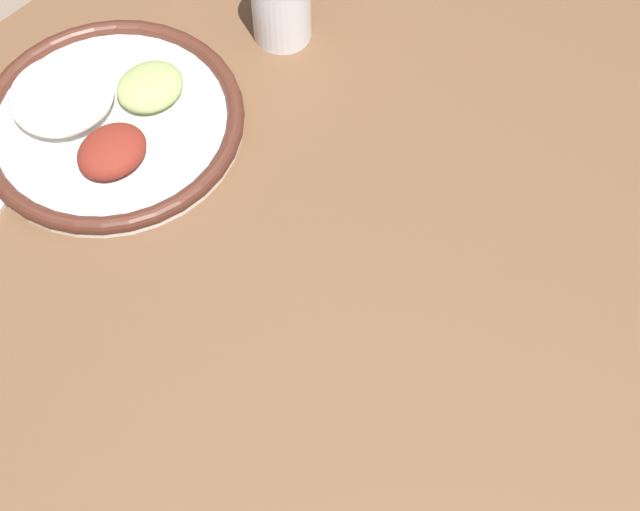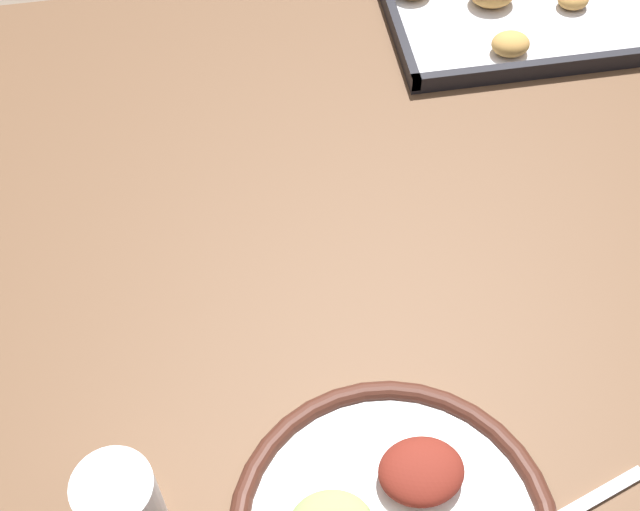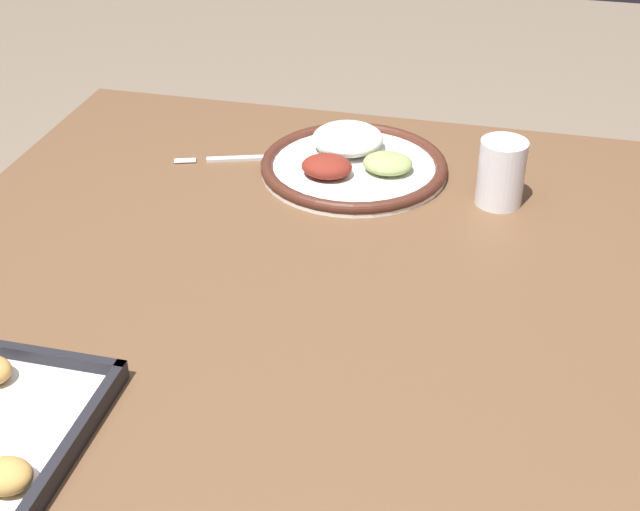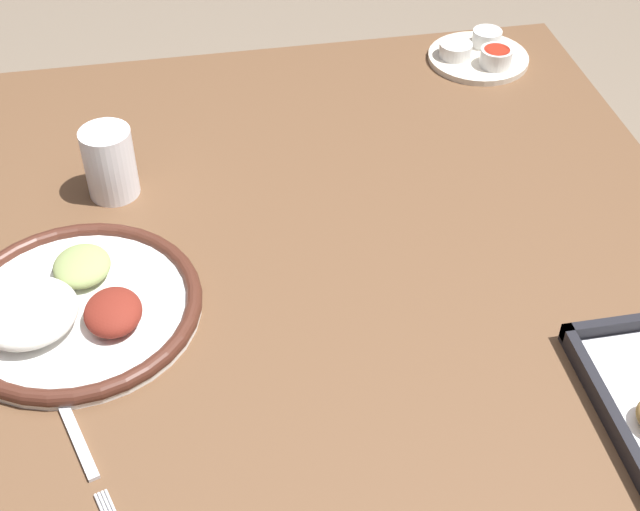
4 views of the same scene
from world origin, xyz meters
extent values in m
cube|color=brown|center=(0.00, 0.00, 0.76)|extent=(1.14, 1.05, 0.03)
cylinder|color=brown|center=(-0.52, -0.47, 0.37)|extent=(0.06, 0.06, 0.75)
cylinder|color=brown|center=(-0.52, 0.47, 0.37)|extent=(0.06, 0.06, 0.75)
cylinder|color=white|center=(0.02, -0.30, 0.78)|extent=(0.30, 0.30, 0.01)
torus|color=#472319|center=(0.02, -0.30, 0.79)|extent=(0.30, 0.30, 0.02)
ellipsoid|color=silver|center=(0.04, -0.35, 0.81)|extent=(0.12, 0.12, 0.04)
ellipsoid|color=maroon|center=(0.06, -0.25, 0.81)|extent=(0.08, 0.07, 0.03)
ellipsoid|color=#8C9E5B|center=(-0.03, -0.29, 0.80)|extent=(0.08, 0.07, 0.03)
cube|color=silver|center=(0.20, -0.30, 0.78)|extent=(0.14, 0.06, 0.00)
cylinder|color=silver|center=(0.30, -0.27, 0.78)|extent=(0.03, 0.01, 0.00)
cylinder|color=silver|center=(0.30, -0.27, 0.78)|extent=(0.03, 0.01, 0.00)
cylinder|color=silver|center=(0.30, -0.27, 0.78)|extent=(0.03, 0.01, 0.00)
cylinder|color=silver|center=(0.30, -0.26, 0.78)|extent=(0.03, 0.01, 0.00)
cylinder|color=beige|center=(-0.47, 0.36, 0.78)|extent=(0.17, 0.17, 0.01)
cylinder|color=silver|center=(-0.43, 0.38, 0.80)|extent=(0.05, 0.05, 0.03)
cylinder|color=#B22819|center=(-0.43, 0.38, 0.81)|extent=(0.04, 0.04, 0.01)
cylinder|color=silver|center=(-0.50, 0.39, 0.80)|extent=(0.05, 0.05, 0.03)
cylinder|color=#593319|center=(-0.50, 0.39, 0.81)|extent=(0.04, 0.04, 0.01)
cylinder|color=silver|center=(-0.47, 0.32, 0.80)|extent=(0.06, 0.06, 0.02)
cylinder|color=#51992D|center=(-0.47, 0.32, 0.81)|extent=(0.05, 0.05, 0.01)
cube|color=black|center=(0.35, 0.26, 0.79)|extent=(0.37, 0.01, 0.02)
cylinder|color=white|center=(-0.21, -0.25, 0.83)|extent=(0.07, 0.07, 0.10)
camera|label=1|loc=(0.34, 0.30, 1.57)|focal=50.00mm
camera|label=2|loc=(-0.09, -0.55, 1.57)|focal=50.00mm
camera|label=3|loc=(-0.22, 0.95, 1.44)|focal=50.00mm
camera|label=4|loc=(0.81, -0.15, 1.54)|focal=50.00mm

